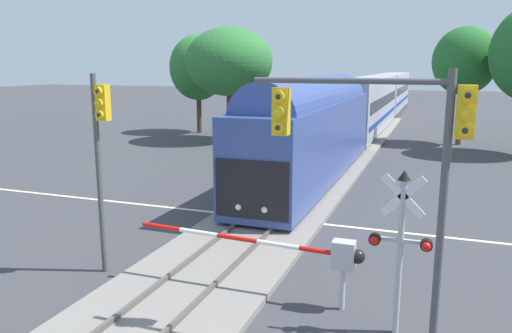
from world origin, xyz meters
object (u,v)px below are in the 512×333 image
Objects in this scene: commuter_train at (368,102)px; crossing_gate_near at (314,253)px; crossing_signal_mast at (401,236)px; traffic_signal_near_right at (389,145)px; traffic_signal_median at (100,143)px; oak_behind_train at (229,62)px; pine_left_background at (198,68)px; elm_centre_background at (465,61)px.

commuter_train reaches higher than crossing_gate_near.
crossing_signal_mast is (5.47, -35.52, -0.39)m from commuter_train.
commuter_train is at bearing 98.12° from traffic_signal_near_right.
traffic_signal_near_right reaches higher than traffic_signal_median.
pine_left_background is (-4.66, 3.95, -0.49)m from oak_behind_train.
traffic_signal_near_right is at bearing -41.93° from crossing_gate_near.
elm_centre_background is (10.52, 29.75, 2.42)m from traffic_signal_median.
traffic_signal_near_right reaches higher than commuter_train.
commuter_train is 7.46× the size of pine_left_background.
crossing_gate_near is at bearing 138.07° from traffic_signal_near_right.
crossing_gate_near is 3.96m from traffic_signal_near_right.
crossing_signal_mast is 0.43× the size of oak_behind_train.
oak_behind_train is 1.03× the size of pine_left_background.
elm_centre_background reaches higher than pine_left_background.
commuter_train is 7.22× the size of oak_behind_train.
elm_centre_background reaches higher than traffic_signal_median.
commuter_train is at bearing 98.76° from crossing_signal_mast.
traffic_signal_median is 0.66× the size of elm_centre_background.
pine_left_background is (-14.27, -5.64, 3.06)m from commuter_train.
crossing_gate_near is at bearing -84.48° from commuter_train.
crossing_gate_near is at bearing -98.24° from elm_centre_background.
traffic_signal_near_right is (1.84, -1.65, 3.10)m from crossing_gate_near.
traffic_signal_near_right is at bearing -57.70° from pine_left_background.
pine_left_background is (-21.93, -0.54, -0.52)m from elm_centre_background.
traffic_signal_median is at bearing 175.37° from crossing_signal_mast.
pine_left_background is (-19.47, 30.79, 1.28)m from traffic_signal_near_right.
crossing_signal_mast is at bearing -19.34° from crossing_gate_near.
oak_behind_train is at bearing -40.32° from pine_left_background.
crossing_gate_near is 1.08× the size of traffic_signal_median.
oak_behind_train is (-9.61, -9.59, 3.55)m from commuter_train.
pine_left_background reaches higher than commuter_train.
crossing_gate_near is 2.43m from crossing_signal_mast.
commuter_train is 16.92× the size of crossing_signal_mast.
traffic_signal_median reaches higher than commuter_train.
oak_behind_train reaches higher than traffic_signal_median.
traffic_signal_median is 0.65× the size of oak_behind_train.
elm_centre_background is at bearing 85.89° from crossing_signal_mast.
oak_behind_train reaches higher than commuter_train.
crossing_signal_mast is 2.37m from traffic_signal_near_right.
oak_behind_train is 1.01× the size of elm_centre_background.
oak_behind_train is (-12.97, 25.19, 4.87)m from crossing_gate_near.
oak_behind_train is (-6.75, 25.25, 2.39)m from traffic_signal_median.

